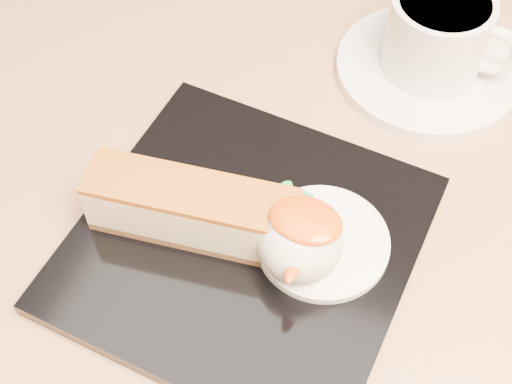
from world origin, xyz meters
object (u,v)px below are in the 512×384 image
at_px(saucer, 427,69).
at_px(dessert_plate, 245,243).
at_px(table, 234,346).
at_px(cheesecake, 193,209).
at_px(coffee_cup, 440,34).
at_px(ice_cream_scoop, 300,242).

bearing_deg(saucer, dessert_plate, -109.60).
xyz_separation_m(table, cheesecake, (-0.03, 0.00, 0.19)).
height_order(saucer, coffee_cup, coffee_cup).
distance_m(cheesecake, ice_cream_scoop, 0.08).
bearing_deg(ice_cream_scoop, cheesecake, 180.00).
relative_size(table, coffee_cup, 7.52).
distance_m(ice_cream_scoop, coffee_cup, 0.22).
height_order(dessert_plate, ice_cream_scoop, ice_cream_scoop).
relative_size(dessert_plate, coffee_cup, 2.07).
xyz_separation_m(dessert_plate, ice_cream_scoop, (0.04, -0.00, 0.03)).
bearing_deg(coffee_cup, saucer, -180.00).
bearing_deg(ice_cream_scoop, saucer, 80.73).
xyz_separation_m(cheesecake, coffee_cup, (0.11, 0.22, 0.01)).
xyz_separation_m(ice_cream_scoop, coffee_cup, (0.04, 0.22, 0.00)).
xyz_separation_m(table, coffee_cup, (0.09, 0.22, 0.20)).
height_order(table, coffee_cup, coffee_cup).
height_order(table, saucer, saucer).
relative_size(table, dessert_plate, 3.64).
xyz_separation_m(saucer, coffee_cup, (0.00, -0.00, 0.04)).
distance_m(table, cheesecake, 0.19).
height_order(cheesecake, coffee_cup, coffee_cup).
bearing_deg(saucer, ice_cream_scoop, -99.27).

